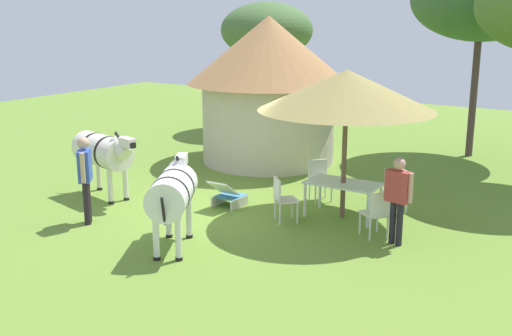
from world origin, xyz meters
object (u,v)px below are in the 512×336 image
at_px(shade_umbrella, 347,90).
at_px(guest_beside_umbrella, 398,193).
at_px(striped_lounge_chair, 228,195).
at_px(acacia_tree_behind_hut, 267,30).
at_px(thatched_hut, 268,83).
at_px(patio_chair_east_end, 319,177).
at_px(patio_dining_table, 343,186).
at_px(patio_chair_west_end, 377,211).
at_px(patio_chair_near_hut, 282,197).
at_px(standing_watcher, 85,172).
at_px(patio_chair_near_lawn, 398,188).
at_px(zebra_by_umbrella, 173,192).
at_px(zebra_nearest_camera, 104,152).

bearing_deg(shade_umbrella, guest_beside_umbrella, -31.60).
relative_size(striped_lounge_chair, acacia_tree_behind_hut, 0.18).
xyz_separation_m(thatched_hut, patio_chair_east_end, (2.91, -2.60, -1.68)).
xyz_separation_m(patio_dining_table, patio_chair_west_end, (1.03, -0.76, -0.14)).
bearing_deg(striped_lounge_chair, patio_dining_table, 17.03).
xyz_separation_m(shade_umbrella, patio_chair_east_end, (-0.96, 0.85, -2.09)).
height_order(shade_umbrella, patio_chair_east_end, shade_umbrella).
height_order(patio_dining_table, striped_lounge_chair, patio_dining_table).
height_order(patio_dining_table, guest_beside_umbrella, guest_beside_umbrella).
xyz_separation_m(patio_chair_near_hut, guest_beside_umbrella, (2.37, -0.00, 0.45)).
distance_m(shade_umbrella, standing_watcher, 5.37).
bearing_deg(patio_chair_near_lawn, standing_watcher, 79.13).
relative_size(shade_umbrella, acacia_tree_behind_hut, 0.79).
relative_size(patio_chair_near_hut, acacia_tree_behind_hut, 0.20).
xyz_separation_m(patio_dining_table, zebra_by_umbrella, (-1.84, -3.16, 0.37)).
xyz_separation_m(patio_dining_table, patio_chair_east_end, (-0.96, 0.85, -0.14)).
distance_m(striped_lounge_chair, zebra_nearest_camera, 3.01).
height_order(thatched_hut, zebra_nearest_camera, thatched_hut).
bearing_deg(patio_chair_west_end, thatched_hut, 85.62).
bearing_deg(zebra_by_umbrella, acacia_tree_behind_hut, 84.22).
distance_m(patio_dining_table, patio_chair_west_end, 1.29).
relative_size(patio_dining_table, acacia_tree_behind_hut, 0.34).
xyz_separation_m(patio_dining_table, patio_chair_near_lawn, (0.82, 0.98, -0.14)).
distance_m(thatched_hut, standing_watcher, 6.60).
relative_size(patio_dining_table, guest_beside_umbrella, 0.93).
height_order(shade_umbrella, standing_watcher, shade_umbrella).
bearing_deg(striped_lounge_chair, patio_chair_west_end, -0.11).
bearing_deg(patio_dining_table, shade_umbrella, 0.00).
distance_m(thatched_hut, acacia_tree_behind_hut, 5.00).
height_order(thatched_hut, zebra_by_umbrella, thatched_hut).
height_order(thatched_hut, patio_dining_table, thatched_hut).
relative_size(patio_chair_near_hut, guest_beside_umbrella, 0.56).
relative_size(patio_chair_near_hut, zebra_by_umbrella, 0.47).
bearing_deg(patio_dining_table, zebra_by_umbrella, -120.22).
distance_m(striped_lounge_chair, zebra_by_umbrella, 2.65).
relative_size(guest_beside_umbrella, zebra_nearest_camera, 0.75).
bearing_deg(patio_chair_near_hut, patio_dining_table, 90.00).
relative_size(thatched_hut, shade_umbrella, 1.27).
height_order(thatched_hut, striped_lounge_chair, thatched_hut).
xyz_separation_m(thatched_hut, zebra_nearest_camera, (-1.27, -5.01, -1.14)).
distance_m(patio_chair_east_end, acacia_tree_behind_hut, 9.14).
bearing_deg(patio_chair_near_hut, guest_beside_umbrella, 45.32).
relative_size(zebra_nearest_camera, acacia_tree_behind_hut, 0.49).
height_order(patio_chair_near_hut, standing_watcher, standing_watcher).
distance_m(patio_dining_table, zebra_nearest_camera, 5.40).
distance_m(patio_chair_near_hut, zebra_by_umbrella, 2.49).
height_order(patio_chair_near_hut, striped_lounge_chair, patio_chair_near_hut).
relative_size(thatched_hut, zebra_nearest_camera, 2.07).
height_order(shade_umbrella, zebra_nearest_camera, shade_umbrella).
bearing_deg(patio_chair_near_lawn, thatched_hut, 12.30).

